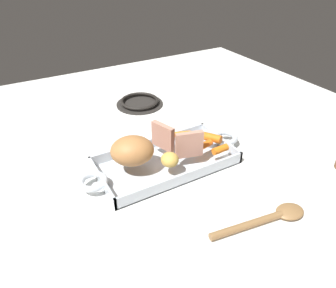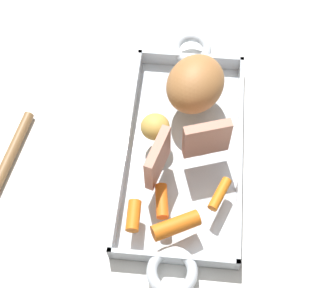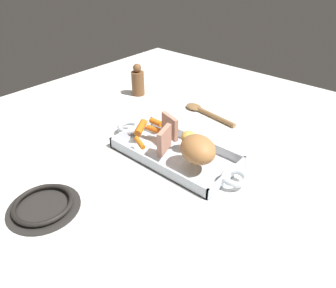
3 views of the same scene
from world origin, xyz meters
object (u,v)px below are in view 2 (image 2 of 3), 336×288
at_px(roasting_dish, 183,150).
at_px(roast_slice_outer, 158,158).
at_px(baby_carrot_southeast, 220,194).
at_px(pork_roast, 195,84).
at_px(baby_carrot_southwest, 133,216).
at_px(roast_slice_thin, 207,139).
at_px(baby_carrot_center_right, 162,201).
at_px(potato_corner, 155,127).
at_px(baby_carrot_northeast, 178,226).

distance_m(roasting_dish, roast_slice_outer, 0.09).
bearing_deg(baby_carrot_southeast, roast_slice_outer, -110.65).
xyz_separation_m(pork_roast, baby_carrot_southwest, (0.22, -0.07, -0.03)).
distance_m(pork_roast, roast_slice_thin, 0.10).
bearing_deg(baby_carrot_southeast, baby_carrot_center_right, -76.75).
bearing_deg(roasting_dish, baby_carrot_southwest, -25.07).
distance_m(roast_slice_outer, roast_slice_thin, 0.08).
distance_m(roast_slice_outer, baby_carrot_southwest, 0.09).
bearing_deg(roast_slice_thin, roasting_dish, -106.26).
bearing_deg(baby_carrot_southeast, roasting_dish, -144.91).
bearing_deg(baby_carrot_southeast, pork_roast, -164.58).
bearing_deg(baby_carrot_southeast, roast_slice_thin, -161.47).
height_order(pork_roast, baby_carrot_southwest, pork_roast).
bearing_deg(baby_carrot_southeast, potato_corner, -133.46).
bearing_deg(pork_roast, roast_slice_thin, 13.00).
bearing_deg(baby_carrot_northeast, roasting_dish, -178.69).
height_order(roast_slice_thin, baby_carrot_southeast, roast_slice_thin).
bearing_deg(roasting_dish, roast_slice_thin, 73.74).
bearing_deg(roast_slice_outer, roasting_dish, 145.13).
distance_m(baby_carrot_center_right, baby_carrot_southwest, 0.05).
distance_m(roast_slice_outer, baby_carrot_southeast, 0.11).
xyz_separation_m(baby_carrot_northeast, baby_carrot_southwest, (-0.01, -0.07, -0.00)).
distance_m(baby_carrot_northeast, baby_carrot_southeast, 0.08).
bearing_deg(baby_carrot_center_right, pork_roast, 169.76).
bearing_deg(baby_carrot_center_right, roast_slice_thin, 148.46).
distance_m(baby_carrot_northeast, potato_corner, 0.17).
xyz_separation_m(pork_roast, baby_carrot_northeast, (0.23, -0.01, -0.03)).
bearing_deg(baby_carrot_northeast, roast_slice_thin, 166.46).
xyz_separation_m(roast_slice_outer, potato_corner, (-0.07, -0.01, -0.02)).
relative_size(baby_carrot_center_right, potato_corner, 1.11).
height_order(roast_slice_outer, baby_carrot_center_right, roast_slice_outer).
bearing_deg(potato_corner, baby_carrot_southwest, -6.19).
xyz_separation_m(pork_roast, roast_slice_thin, (0.10, 0.02, -0.00)).
distance_m(baby_carrot_northeast, baby_carrot_southwest, 0.07).
xyz_separation_m(roasting_dish, roast_slice_thin, (0.01, 0.04, 0.06)).
bearing_deg(baby_carrot_northeast, baby_carrot_center_right, -143.46).
height_order(pork_roast, potato_corner, pork_roast).
relative_size(roasting_dish, baby_carrot_southwest, 10.59).
bearing_deg(pork_roast, baby_carrot_southwest, -18.31).
height_order(baby_carrot_northeast, potato_corner, potato_corner).
distance_m(roast_slice_outer, baby_carrot_center_right, 0.06).
xyz_separation_m(roasting_dish, roast_slice_outer, (0.05, -0.04, 0.06)).
bearing_deg(roast_slice_outer, potato_corner, -170.35).
height_order(roast_slice_outer, potato_corner, roast_slice_outer).
bearing_deg(baby_carrot_center_right, baby_carrot_northeast, 36.54).
bearing_deg(roast_slice_outer, baby_carrot_center_right, 11.40).
distance_m(pork_roast, roast_slice_outer, 0.15).
xyz_separation_m(roast_slice_thin, potato_corner, (-0.03, -0.08, -0.02)).
bearing_deg(pork_roast, baby_carrot_southeast, 15.42).
bearing_deg(potato_corner, roasting_dish, 72.19).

